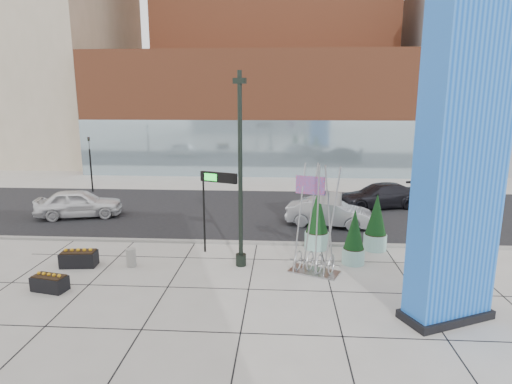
# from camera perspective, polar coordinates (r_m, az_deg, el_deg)

# --- Properties ---
(ground) EXTENTS (160.00, 160.00, 0.00)m
(ground) POSITION_cam_1_polar(r_m,az_deg,el_deg) (17.01, -4.14, -11.30)
(ground) COLOR #9E9991
(ground) RESTS_ON ground
(street_asphalt) EXTENTS (80.00, 12.00, 0.02)m
(street_asphalt) POSITION_cam_1_polar(r_m,az_deg,el_deg) (26.42, -1.25, -2.60)
(street_asphalt) COLOR black
(street_asphalt) RESTS_ON ground
(curb_edge) EXTENTS (80.00, 0.30, 0.12)m
(curb_edge) POSITION_cam_1_polar(r_m,az_deg,el_deg) (20.69, -2.66, -6.73)
(curb_edge) COLOR gray
(curb_edge) RESTS_ON ground
(tower_podium) EXTENTS (34.00, 10.00, 11.00)m
(tower_podium) POSITION_cam_1_polar(r_m,az_deg,el_deg) (42.47, 2.06, 10.53)
(tower_podium) COLOR brown
(tower_podium) RESTS_ON ground
(tower_glass_front) EXTENTS (34.00, 0.60, 5.00)m
(tower_glass_front) POSITION_cam_1_polar(r_m,az_deg,el_deg) (37.90, 1.82, 5.77)
(tower_glass_front) COLOR #8CA5B2
(tower_glass_front) RESTS_ON ground
(building_beige_left) EXTENTS (18.00, 20.00, 34.00)m
(building_beige_left) POSITION_cam_1_polar(r_m,az_deg,el_deg) (57.82, -27.63, 21.14)
(building_beige_left) COLOR gray
(building_beige_left) RESTS_ON ground
(blue_pylon) EXTENTS (3.12, 2.35, 9.50)m
(blue_pylon) POSITION_cam_1_polar(r_m,az_deg,el_deg) (13.95, 25.50, 1.98)
(blue_pylon) COLOR blue
(blue_pylon) RESTS_ON ground
(lamp_post) EXTENTS (0.53, 0.43, 7.87)m
(lamp_post) POSITION_cam_1_polar(r_m,az_deg,el_deg) (17.17, -2.09, 0.26)
(lamp_post) COLOR black
(lamp_post) RESTS_ON ground
(public_art_sculpture) EXTENTS (2.17, 1.66, 4.42)m
(public_art_sculpture) POSITION_cam_1_polar(r_m,az_deg,el_deg) (17.17, 7.92, -6.99)
(public_art_sculpture) COLOR #A7A8AC
(public_art_sculpture) RESTS_ON ground
(concrete_bollard) EXTENTS (0.39, 0.39, 0.77)m
(concrete_bollard) POSITION_cam_1_polar(r_m,az_deg,el_deg) (18.59, -16.31, -8.40)
(concrete_bollard) COLOR gray
(concrete_bollard) RESTS_ON ground
(overhead_street_sign) EXTENTS (1.68, 0.79, 3.72)m
(overhead_street_sign) POSITION_cam_1_polar(r_m,az_deg,el_deg) (18.80, -5.15, 1.19)
(overhead_street_sign) COLOR black
(overhead_street_sign) RESTS_ON ground
(round_planter_east) EXTENTS (1.05, 1.05, 2.62)m
(round_planter_east) POSITION_cam_1_polar(r_m,az_deg,el_deg) (20.29, 15.71, -4.08)
(round_planter_east) COLOR #9ACFC3
(round_planter_east) RESTS_ON ground
(round_planter_mid) EXTENTS (0.94, 0.94, 2.36)m
(round_planter_mid) POSITION_cam_1_polar(r_m,az_deg,el_deg) (18.40, 12.94, -6.02)
(round_planter_mid) COLOR #9ACFC3
(round_planter_mid) RESTS_ON ground
(round_planter_west) EXTENTS (1.11, 1.11, 2.77)m
(round_planter_west) POSITION_cam_1_polar(r_m,az_deg,el_deg) (19.88, 8.16, -3.85)
(round_planter_west) COLOR #9ACFC3
(round_planter_west) RESTS_ON ground
(box_planter_north) EXTENTS (1.48, 0.85, 0.78)m
(box_planter_north) POSITION_cam_1_polar(r_m,az_deg,el_deg) (19.36, -22.55, -8.11)
(box_planter_north) COLOR black
(box_planter_north) RESTS_ON ground
(box_planter_south) EXTENTS (1.35, 0.87, 0.68)m
(box_planter_south) POSITION_cam_1_polar(r_m,az_deg,el_deg) (17.47, -25.81, -10.79)
(box_planter_south) COLOR black
(box_planter_south) RESTS_ON ground
(car_white_west) EXTENTS (5.12, 3.04, 1.63)m
(car_white_west) POSITION_cam_1_polar(r_m,az_deg,el_deg) (27.07, -22.51, -1.43)
(car_white_west) COLOR white
(car_white_west) RESTS_ON ground
(car_silver_mid) EXTENTS (4.82, 2.55, 1.51)m
(car_silver_mid) POSITION_cam_1_polar(r_m,az_deg,el_deg) (23.60, 9.70, -2.72)
(car_silver_mid) COLOR #B7B9BF
(car_silver_mid) RESTS_ON ground
(car_dark_east) EXTENTS (5.64, 3.35, 1.53)m
(car_dark_east) POSITION_cam_1_polar(r_m,az_deg,el_deg) (28.31, 16.12, -0.50)
(car_dark_east) COLOR black
(car_dark_east) RESTS_ON ground
(traffic_signal) EXTENTS (0.15, 0.18, 4.10)m
(traffic_signal) POSITION_cam_1_polar(r_m,az_deg,el_deg) (33.88, -21.22, 3.83)
(traffic_signal) COLOR black
(traffic_signal) RESTS_ON ground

